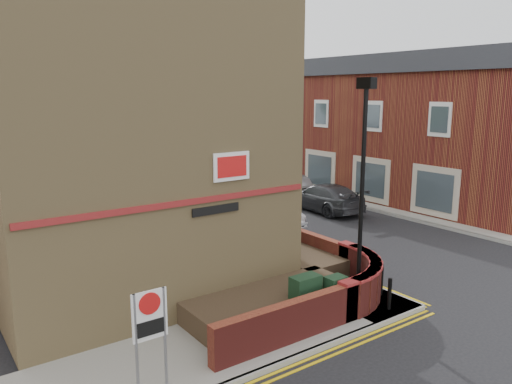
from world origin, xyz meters
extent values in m
plane|color=black|center=(0.00, 0.00, 0.00)|extent=(120.00, 120.00, 0.00)
cube|color=gray|center=(-3.50, 1.50, 0.06)|extent=(13.00, 3.00, 0.12)
cube|color=gray|center=(2.00, 16.00, 0.06)|extent=(2.00, 32.00, 0.12)
cube|color=gray|center=(13.00, 13.00, 0.06)|extent=(4.00, 40.00, 0.12)
cube|color=gray|center=(-3.50, 0.00, 0.06)|extent=(13.00, 0.15, 0.12)
cube|color=gray|center=(3.00, 16.00, 0.06)|extent=(0.15, 32.00, 0.12)
cube|color=gray|center=(11.00, 13.00, 0.06)|extent=(0.15, 40.00, 0.12)
cube|color=gold|center=(3.25, 16.00, 0.01)|extent=(0.28, 32.00, 0.01)
cube|color=#A08655|center=(-3.00, 8.00, 5.62)|extent=(8.00, 10.00, 11.00)
cube|color=maroon|center=(-3.00, 2.97, 3.32)|extent=(7.80, 0.06, 0.15)
cube|color=white|center=(-1.50, 2.96, 4.12)|extent=(1.10, 0.05, 0.75)
cube|color=black|center=(-2.00, 2.96, 3.02)|extent=(1.40, 0.04, 0.22)
cylinder|color=black|center=(1.60, 1.20, 3.12)|extent=(0.12, 0.12, 6.00)
cylinder|color=black|center=(1.60, 1.20, 0.52)|extent=(0.20, 0.20, 0.80)
cube|color=black|center=(1.60, 1.20, 6.27)|extent=(0.25, 0.50, 0.30)
cube|color=#16311D|center=(-0.30, 1.30, 0.72)|extent=(0.80, 0.45, 1.20)
cube|color=#16311D|center=(0.50, 1.00, 0.67)|extent=(0.55, 0.40, 1.10)
cylinder|color=black|center=(2.00, 0.40, 0.57)|extent=(0.11, 0.11, 0.90)
cylinder|color=black|center=(2.60, 1.20, 0.57)|extent=(0.11, 0.11, 0.90)
cylinder|color=slate|center=(-5.30, 0.50, 1.22)|extent=(0.06, 0.06, 2.20)
cylinder|color=slate|center=(-4.70, 0.50, 1.22)|extent=(0.06, 0.06, 2.20)
cube|color=white|center=(-5.00, 0.50, 1.82)|extent=(0.72, 0.04, 1.00)
cylinder|color=red|center=(-5.00, 0.47, 2.07)|extent=(0.44, 0.02, 0.44)
cube|color=maroon|center=(14.50, 17.00, 3.50)|extent=(5.00, 30.00, 7.00)
cube|color=#2B2E34|center=(14.50, 17.00, 7.50)|extent=(5.40, 30.40, 1.00)
cube|color=#BFB29D|center=(14.50, 38.00, 3.50)|extent=(5.00, 12.00, 7.00)
cube|color=#2B2E34|center=(14.50, 38.00, 7.50)|extent=(5.40, 12.40, 1.00)
cylinder|color=#382B1E|center=(2.00, 14.00, 2.40)|extent=(0.24, 0.24, 4.55)
sphere|color=#184819|center=(2.00, 14.00, 5.00)|extent=(3.64, 3.64, 3.64)
sphere|color=#184819|center=(2.40, 13.70, 4.15)|extent=(2.60, 2.60, 2.60)
sphere|color=#184819|center=(1.70, 14.40, 4.54)|extent=(2.86, 2.86, 2.86)
cylinder|color=#382B1E|center=(2.00, 22.00, 2.64)|extent=(0.24, 0.24, 5.04)
sphere|color=#184819|center=(2.00, 22.00, 5.52)|extent=(4.03, 4.03, 4.03)
sphere|color=#184819|center=(2.40, 21.70, 4.58)|extent=(2.88, 2.88, 2.88)
sphere|color=#184819|center=(1.70, 22.40, 5.02)|extent=(3.17, 3.17, 3.17)
cylinder|color=#382B1E|center=(2.00, 30.00, 2.50)|extent=(0.24, 0.24, 4.76)
sphere|color=#184819|center=(2.00, 30.00, 5.22)|extent=(3.81, 3.81, 3.81)
sphere|color=#184819|center=(2.40, 29.70, 4.34)|extent=(2.72, 2.72, 2.72)
sphere|color=#184819|center=(1.70, 30.40, 4.74)|extent=(2.99, 2.99, 2.99)
cylinder|color=black|center=(2.40, 25.00, 1.72)|extent=(0.10, 0.10, 3.20)
imported|color=black|center=(2.40, 25.00, 3.82)|extent=(0.20, 0.16, 1.00)
imported|color=silver|center=(4.87, 9.79, 0.64)|extent=(1.51, 3.94, 1.28)
imported|color=maroon|center=(3.60, 20.06, 0.60)|extent=(2.27, 4.44, 1.20)
imported|color=#333539|center=(9.00, 10.49, 0.71)|extent=(2.27, 5.03, 1.43)
imported|color=#A5A7AC|center=(10.07, 14.00, 0.72)|extent=(3.28, 4.53, 1.43)
camera|label=1|loc=(-8.55, -7.96, 6.03)|focal=35.00mm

